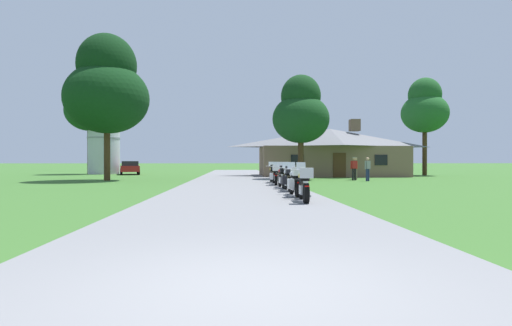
{
  "coord_description": "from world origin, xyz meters",
  "views": [
    {
      "loc": [
        -0.15,
        -4.27,
        1.39
      ],
      "look_at": [
        1.08,
        19.61,
        1.29
      ],
      "focal_mm": 28.46,
      "sensor_mm": 36.0,
      "label": 1
    }
  ],
  "objects": [
    {
      "name": "motorcycle_silver_fifth_in_row",
      "position": [
        2.15,
        18.39,
        0.61
      ],
      "size": [
        0.85,
        2.08,
        1.3
      ],
      "rotation": [
        0.0,
        0.0,
        -0.11
      ],
      "color": "black",
      "rests_on": "asphalt_driveway"
    },
    {
      "name": "tree_left_near",
      "position": [
        -9.34,
        25.31,
        6.61
      ],
      "size": [
        5.94,
        5.94,
        10.51
      ],
      "color": "#422D19",
      "rests_on": "ground"
    },
    {
      "name": "metal_silo_distant",
      "position": [
        -14.48,
        40.74,
        4.34
      ],
      "size": [
        3.46,
        3.46,
        8.67
      ],
      "color": "#B2B7BC",
      "rests_on": "ground"
    },
    {
      "name": "motorcycle_white_third_in_row",
      "position": [
        2.24,
        13.73,
        0.61
      ],
      "size": [
        0.73,
        2.08,
        1.3
      ],
      "rotation": [
        0.0,
        0.0,
        0.01
      ],
      "color": "black",
      "rests_on": "asphalt_driveway"
    },
    {
      "name": "motorcycle_yellow_farthest_in_row",
      "position": [
        2.18,
        20.77,
        0.62
      ],
      "size": [
        0.66,
        2.08,
        1.3
      ],
      "rotation": [
        0.0,
        0.0,
        0.03
      ],
      "color": "black",
      "rests_on": "asphalt_driveway"
    },
    {
      "name": "tree_right_of_lodge",
      "position": [
        18.57,
        34.87,
        6.65
      ],
      "size": [
        4.51,
        4.51,
        9.64
      ],
      "color": "#422D19",
      "rests_on": "ground"
    },
    {
      "name": "motorcycle_red_fourth_in_row",
      "position": [
        2.21,
        15.9,
        0.62
      ],
      "size": [
        0.66,
        2.08,
        1.3
      ],
      "rotation": [
        0.0,
        0.0,
        0.03
      ],
      "color": "black",
      "rests_on": "asphalt_driveway"
    },
    {
      "name": "bystander_red_shirt_beside_signpost",
      "position": [
        8.49,
        24.79,
        0.95
      ],
      "size": [
        0.54,
        0.28,
        1.69
      ],
      "rotation": [
        0.0,
        0.0,
        3.31
      ],
      "color": "black",
      "rests_on": "ground"
    },
    {
      "name": "motorcycle_yellow_nearest_to_camera",
      "position": [
        2.12,
        8.97,
        0.62
      ],
      "size": [
        0.66,
        2.08,
        1.3
      ],
      "rotation": [
        0.0,
        0.0,
        -0.05
      ],
      "color": "black",
      "rests_on": "asphalt_driveway"
    },
    {
      "name": "bystander_gray_shirt_by_tree",
      "position": [
        9.07,
        23.53,
        0.93
      ],
      "size": [
        0.48,
        0.38,
        1.67
      ],
      "rotation": [
        0.0,
        0.0,
        0.56
      ],
      "color": "navy",
      "rests_on": "ground"
    },
    {
      "name": "tree_left_far",
      "position": [
        -15.76,
        40.03,
        7.39
      ],
      "size": [
        5.09,
        5.09,
        10.75
      ],
      "color": "#422D19",
      "rests_on": "ground"
    },
    {
      "name": "tree_by_lodge_front",
      "position": [
        4.86,
        26.46,
        5.12
      ],
      "size": [
        4.34,
        4.34,
        7.99
      ],
      "color": "#422D19",
      "rests_on": "ground"
    },
    {
      "name": "asphalt_driveway",
      "position": [
        0.0,
        18.0,
        0.03
      ],
      "size": [
        6.4,
        80.0,
        0.06
      ],
      "primitive_type": "cube",
      "color": "slate",
      "rests_on": "ground"
    },
    {
      "name": "ground_plane",
      "position": [
        0.0,
        20.0,
        0.0
      ],
      "size": [
        500.0,
        500.0,
        0.0
      ],
      "primitive_type": "plane",
      "color": "#386628"
    },
    {
      "name": "bystander_olive_shirt_near_lodge",
      "position": [
        8.98,
        26.02,
        0.95
      ],
      "size": [
        0.29,
        0.54,
        1.69
      ],
      "rotation": [
        0.0,
        0.0,
        1.78
      ],
      "color": "#75664C",
      "rests_on": "ground"
    },
    {
      "name": "parked_red_suv_far_left",
      "position": [
        -11.13,
        38.61,
        0.78
      ],
      "size": [
        2.98,
        4.92,
        1.4
      ],
      "rotation": [
        0.0,
        0.0,
        0.26
      ],
      "color": "maroon",
      "rests_on": "ground"
    },
    {
      "name": "stone_lodge",
      "position": [
        8.73,
        33.2,
        2.28
      ],
      "size": [
        13.66,
        7.15,
        5.32
      ],
      "color": "brown",
      "rests_on": "ground"
    },
    {
      "name": "motorcycle_silver_second_in_row",
      "position": [
        2.15,
        11.03,
        0.61
      ],
      "size": [
        0.73,
        2.08,
        1.3
      ],
      "rotation": [
        0.0,
        0.0,
        0.03
      ],
      "color": "black",
      "rests_on": "asphalt_driveway"
    }
  ]
}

